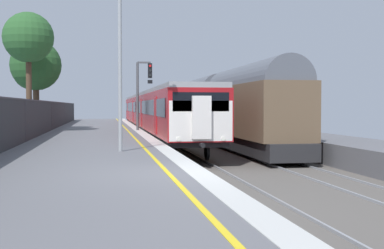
% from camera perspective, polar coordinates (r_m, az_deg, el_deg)
% --- Properties ---
extents(ground, '(17.40, 110.00, 1.21)m').
position_cam_1_polar(ground, '(13.25, 10.35, -7.71)').
color(ground, slate).
extents(commuter_train_at_platform, '(2.83, 41.43, 3.81)m').
position_cam_1_polar(commuter_train_at_platform, '(41.37, -4.32, 1.55)').
color(commuter_train_at_platform, maroon).
rests_on(commuter_train_at_platform, ground).
extents(freight_train_adjacent_track, '(2.60, 41.39, 4.88)m').
position_cam_1_polar(freight_train_adjacent_track, '(41.75, 1.19, 2.12)').
color(freight_train_adjacent_track, '#232326').
rests_on(freight_train_adjacent_track, ground).
extents(signal_gantry, '(1.10, 0.24, 4.66)m').
position_cam_1_polar(signal_gantry, '(34.63, -5.68, 4.19)').
color(signal_gantry, '#47474C').
rests_on(signal_gantry, ground).
extents(platform_lamp_mid, '(2.00, 0.20, 5.76)m').
position_cam_1_polar(platform_lamp_mid, '(18.54, -8.11, 7.48)').
color(platform_lamp_mid, '#93999E').
rests_on(platform_lamp_mid, ground).
extents(background_tree_left, '(3.12, 3.12, 7.45)m').
position_cam_1_polar(background_tree_left, '(33.36, -18.00, 9.10)').
color(background_tree_left, '#473323').
rests_on(background_tree_left, ground).
extents(background_tree_centre, '(3.52, 3.52, 6.26)m').
position_cam_1_polar(background_tree_centre, '(37.28, -17.31, 6.17)').
color(background_tree_centre, '#473323').
rests_on(background_tree_centre, ground).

